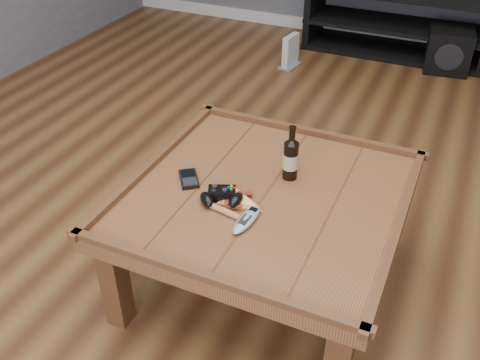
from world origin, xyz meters
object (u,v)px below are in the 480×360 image
at_px(smartphone, 189,179).
at_px(subwoofer, 448,50).
at_px(game_controller, 222,197).
at_px(coffee_table, 266,206).
at_px(beer_bottle, 291,158).
at_px(game_console, 290,53).
at_px(remote_control, 247,219).
at_px(media_console, 397,23).
at_px(pizza_slice, 237,202).

bearing_deg(smartphone, subwoofer, 38.18).
height_order(game_controller, smartphone, game_controller).
bearing_deg(smartphone, coffee_table, -28.02).
bearing_deg(beer_bottle, game_controller, -124.72).
distance_m(coffee_table, game_controller, 0.19).
bearing_deg(game_console, game_controller, -67.63).
bearing_deg(remote_control, game_controller, 156.54).
bearing_deg(media_console, game_console, -137.60).
relative_size(beer_bottle, game_controller, 1.36).
bearing_deg(subwoofer, remote_control, -106.07).
distance_m(pizza_slice, subwoofer, 2.75).
distance_m(game_controller, game_console, 2.35).
relative_size(game_controller, remote_control, 0.92).
relative_size(pizza_slice, game_console, 0.98).
xyz_separation_m(remote_control, subwoofer, (0.42, 2.77, -0.31)).
relative_size(media_console, game_controller, 8.49).
relative_size(subwoofer, game_console, 1.41).
relative_size(coffee_table, subwoofer, 2.97).
height_order(subwoofer, game_console, subwoofer).
relative_size(media_console, pizza_slice, 5.83).
bearing_deg(subwoofer, game_console, -165.57).
bearing_deg(beer_bottle, smartphone, -152.61).
distance_m(game_controller, pizza_slice, 0.06).
xyz_separation_m(subwoofer, game_console, (-1.08, -0.43, -0.04)).
distance_m(media_console, beer_bottle, 2.63).
height_order(game_controller, pizza_slice, game_controller).
relative_size(coffee_table, remote_control, 5.75).
bearing_deg(pizza_slice, smartphone, 175.58).
xyz_separation_m(beer_bottle, subwoofer, (0.38, 2.45, -0.39)).
height_order(coffee_table, game_controller, game_controller).
xyz_separation_m(pizza_slice, game_console, (-0.58, 2.26, -0.35)).
xyz_separation_m(smartphone, subwoofer, (0.72, 2.63, -0.30)).
distance_m(game_controller, remote_control, 0.15).
distance_m(beer_bottle, game_controller, 0.31).
relative_size(smartphone, remote_control, 0.76).
distance_m(game_controller, smartphone, 0.19).
distance_m(media_console, subwoofer, 0.46).
distance_m(pizza_slice, smartphone, 0.24).
bearing_deg(subwoofer, beer_bottle, -106.22).
height_order(beer_bottle, pizza_slice, beer_bottle).
relative_size(pizza_slice, subwoofer, 0.69).
xyz_separation_m(coffee_table, subwoofer, (0.42, 2.58, -0.24)).
height_order(smartphone, remote_control, remote_control).
distance_m(media_console, game_console, 0.90).
relative_size(beer_bottle, smartphone, 1.64).
bearing_deg(coffee_table, subwoofer, 80.71).
bearing_deg(smartphone, remote_control, -61.15).
xyz_separation_m(media_console, smartphone, (-0.30, -2.79, 0.21)).
bearing_deg(game_controller, game_console, 80.41).
bearing_deg(remote_control, subwoofer, 86.11).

